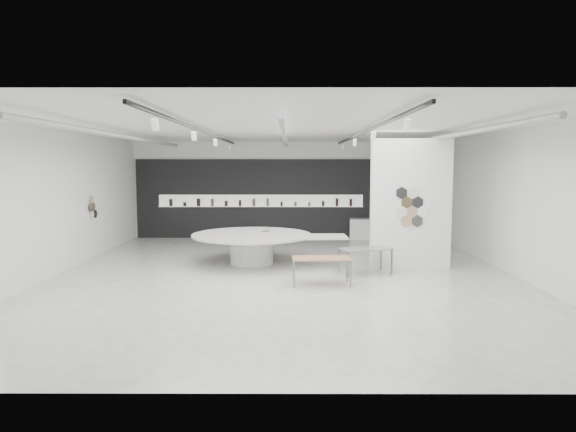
{
  "coord_description": "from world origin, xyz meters",
  "views": [
    {
      "loc": [
        0.14,
        -13.23,
        2.88
      ],
      "look_at": [
        0.09,
        1.2,
        1.44
      ],
      "focal_mm": 32.0,
      "sensor_mm": 36.0,
      "label": 1
    }
  ],
  "objects_px": {
    "sample_table_wood": "(321,260)",
    "kitchen_counter": "(368,229)",
    "display_island": "(254,244)",
    "partition_column": "(411,204)",
    "sample_table_stone": "(365,251)"
  },
  "relations": [
    {
      "from": "partition_column",
      "to": "sample_table_stone",
      "type": "distance_m",
      "value": 1.97
    },
    {
      "from": "kitchen_counter",
      "to": "display_island",
      "type": "bearing_deg",
      "value": -123.16
    },
    {
      "from": "sample_table_wood",
      "to": "kitchen_counter",
      "type": "height_order",
      "value": "kitchen_counter"
    },
    {
      "from": "display_island",
      "to": "kitchen_counter",
      "type": "height_order",
      "value": "kitchen_counter"
    },
    {
      "from": "sample_table_wood",
      "to": "sample_table_stone",
      "type": "relative_size",
      "value": 0.97
    },
    {
      "from": "sample_table_wood",
      "to": "kitchen_counter",
      "type": "distance_m",
      "value": 7.91
    },
    {
      "from": "display_island",
      "to": "kitchen_counter",
      "type": "bearing_deg",
      "value": 48.04
    },
    {
      "from": "sample_table_stone",
      "to": "kitchen_counter",
      "type": "relative_size",
      "value": 0.98
    },
    {
      "from": "partition_column",
      "to": "display_island",
      "type": "height_order",
      "value": "partition_column"
    },
    {
      "from": "sample_table_wood",
      "to": "kitchen_counter",
      "type": "xyz_separation_m",
      "value": [
        2.28,
        7.58,
        -0.2
      ]
    },
    {
      "from": "sample_table_wood",
      "to": "sample_table_stone",
      "type": "bearing_deg",
      "value": 44.8
    },
    {
      "from": "kitchen_counter",
      "to": "sample_table_wood",
      "type": "bearing_deg",
      "value": -100.54
    },
    {
      "from": "display_island",
      "to": "sample_table_wood",
      "type": "height_order",
      "value": "display_island"
    },
    {
      "from": "partition_column",
      "to": "sample_table_stone",
      "type": "height_order",
      "value": "partition_column"
    },
    {
      "from": "sample_table_stone",
      "to": "kitchen_counter",
      "type": "height_order",
      "value": "kitchen_counter"
    }
  ]
}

